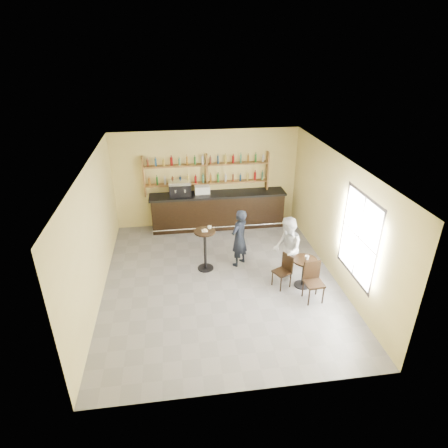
{
  "coord_description": "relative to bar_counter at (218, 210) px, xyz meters",
  "views": [
    {
      "loc": [
        -1.05,
        -8.12,
        5.71
      ],
      "look_at": [
        0.2,
        0.8,
        1.25
      ],
      "focal_mm": 30.0,
      "sensor_mm": 36.0,
      "label": 1
    }
  ],
  "objects": [
    {
      "name": "espresso_machine",
      "position": [
        -1.22,
        0.0,
        0.85
      ],
      "size": [
        0.69,
        0.44,
        0.49
      ],
      "primitive_type": null,
      "rotation": [
        0.0,
        0.0,
        -0.0
      ],
      "color": "black",
      "rests_on": "bar_counter"
    },
    {
      "name": "pastry_case",
      "position": [
        -0.51,
        0.0,
        0.75
      ],
      "size": [
        0.55,
        0.47,
        0.3
      ],
      "primitive_type": null,
      "rotation": [
        0.0,
        0.0,
        -0.16
      ],
      "color": "silver",
      "rests_on": "bar_counter"
    },
    {
      "name": "man_main",
      "position": [
        0.28,
        -2.42,
        0.23
      ],
      "size": [
        0.71,
        0.7,
        1.66
      ],
      "primitive_type": "imported",
      "rotation": [
        0.0,
        0.0,
        3.89
      ],
      "color": "black",
      "rests_on": "floor"
    },
    {
      "name": "window_frame",
      "position": [
        2.66,
        -4.35,
        1.1
      ],
      "size": [
        0.04,
        1.7,
        2.1
      ],
      "primitive_type": null,
      "color": "black",
      "rests_on": "wall_right"
    },
    {
      "name": "pedestal_table",
      "position": [
        -0.67,
        -2.53,
        -0.01
      ],
      "size": [
        0.76,
        0.76,
        1.17
      ],
      "primitive_type": null,
      "rotation": [
        0.0,
        0.0,
        0.43
      ],
      "color": "black",
      "rests_on": "floor"
    },
    {
      "name": "patron_second",
      "position": [
        1.39,
        -3.23,
        0.26
      ],
      "size": [
        0.75,
        0.91,
        1.72
      ],
      "primitive_type": "imported",
      "rotation": [
        0.0,
        0.0,
        -1.69
      ],
      "color": "#ADAFB3",
      "rests_on": "floor"
    },
    {
      "name": "floor",
      "position": [
        -0.33,
        -3.15,
        -0.6
      ],
      "size": [
        7.0,
        7.0,
        0.0
      ],
      "primitive_type": "plane",
      "color": "slate",
      "rests_on": "ground"
    },
    {
      "name": "chair_west",
      "position": [
        1.17,
        -3.62,
        -0.16
      ],
      "size": [
        0.51,
        0.51,
        0.88
      ],
      "primitive_type": null,
      "rotation": [
        0.0,
        0.0,
        -1.12
      ],
      "color": "black",
      "rests_on": "floor"
    },
    {
      "name": "napkin",
      "position": [
        -0.67,
        -2.53,
        0.58
      ],
      "size": [
        0.15,
        0.15,
        0.0
      ],
      "primitive_type": "cube",
      "rotation": [
        0.0,
        0.0,
        0.01
      ],
      "color": "white",
      "rests_on": "pedestal_table"
    },
    {
      "name": "cup_pedestal",
      "position": [
        -0.53,
        -2.43,
        0.62
      ],
      "size": [
        0.13,
        0.13,
        0.09
      ],
      "primitive_type": "imported",
      "rotation": [
        0.0,
        0.0,
        -0.25
      ],
      "color": "white",
      "rests_on": "pedestal_table"
    },
    {
      "name": "shelf_unit",
      "position": [
        -0.33,
        0.22,
        1.21
      ],
      "size": [
        4.0,
        0.26,
        1.4
      ],
      "primitive_type": null,
      "color": "brown",
      "rests_on": "wall_back"
    },
    {
      "name": "liquor_bottles",
      "position": [
        -0.33,
        0.22,
        1.38
      ],
      "size": [
        3.68,
        0.1,
        1.0
      ],
      "primitive_type": null,
      "color": "#8C5919",
      "rests_on": "shelf_unit"
    },
    {
      "name": "window_pane",
      "position": [
        2.67,
        -4.35,
        1.1
      ],
      "size": [
        0.0,
        2.0,
        2.0
      ],
      "primitive_type": "plane",
      "rotation": [
        1.57,
        0.0,
        -1.57
      ],
      "color": "white",
      "rests_on": "wall_right"
    },
    {
      "name": "donut",
      "position": [
        -0.66,
        -2.54,
        0.6
      ],
      "size": [
        0.13,
        0.13,
        0.04
      ],
      "primitive_type": "torus",
      "rotation": [
        0.0,
        0.0,
        0.06
      ],
      "color": "gold",
      "rests_on": "napkin"
    },
    {
      "name": "bar_counter",
      "position": [
        0.0,
        0.0,
        0.0
      ],
      "size": [
        4.44,
        0.87,
        1.2
      ],
      "primitive_type": null,
      "color": "black",
      "rests_on": "floor"
    },
    {
      "name": "wall_front",
      "position": [
        -0.33,
        -6.65,
        1.0
      ],
      "size": [
        7.0,
        0.0,
        7.0
      ],
      "primitive_type": "plane",
      "rotation": [
        -1.57,
        0.0,
        0.0
      ],
      "color": "#DDCB7D",
      "rests_on": "floor"
    },
    {
      "name": "chair_south",
      "position": [
        1.77,
        -4.27,
        -0.11
      ],
      "size": [
        0.45,
        0.45,
        0.98
      ],
      "primitive_type": null,
      "rotation": [
        0.0,
        0.0,
        0.07
      ],
      "color": "black",
      "rests_on": "floor"
    },
    {
      "name": "cafe_table",
      "position": [
        1.72,
        -3.67,
        -0.21
      ],
      "size": [
        0.8,
        0.8,
        0.78
      ],
      "primitive_type": null,
      "rotation": [
        0.0,
        0.0,
        -0.37
      ],
      "color": "black",
      "rests_on": "floor"
    },
    {
      "name": "wall_left",
      "position": [
        -3.33,
        -3.15,
        1.0
      ],
      "size": [
        0.0,
        7.0,
        7.0
      ],
      "primitive_type": "plane",
      "rotation": [
        1.57,
        0.0,
        1.57
      ],
      "color": "#DDCB7D",
      "rests_on": "floor"
    },
    {
      "name": "wall_back",
      "position": [
        -0.33,
        0.35,
        1.0
      ],
      "size": [
        7.0,
        0.0,
        7.0
      ],
      "primitive_type": "plane",
      "rotation": [
        1.57,
        0.0,
        0.0
      ],
      "color": "#DDCB7D",
      "rests_on": "floor"
    },
    {
      "name": "wall_right",
      "position": [
        2.67,
        -3.15,
        1.0
      ],
      "size": [
        0.0,
        7.0,
        7.0
      ],
      "primitive_type": "plane",
      "rotation": [
        1.57,
        0.0,
        -1.57
      ],
      "color": "#DDCB7D",
      "rests_on": "floor"
    },
    {
      "name": "cup_cafe",
      "position": [
        1.77,
        -3.67,
        0.23
      ],
      "size": [
        0.13,
        0.13,
        0.1
      ],
      "primitive_type": "imported",
      "rotation": [
        0.0,
        0.0,
        -0.21
      ],
      "color": "white",
      "rests_on": "cafe_table"
    },
    {
      "name": "ceiling",
      "position": [
        -0.33,
        -3.15,
        2.6
      ],
      "size": [
        7.0,
        7.0,
        0.0
      ],
      "primitive_type": "plane",
      "rotation": [
        3.14,
        0.0,
        0.0
      ],
      "color": "white",
      "rests_on": "wall_back"
    }
  ]
}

